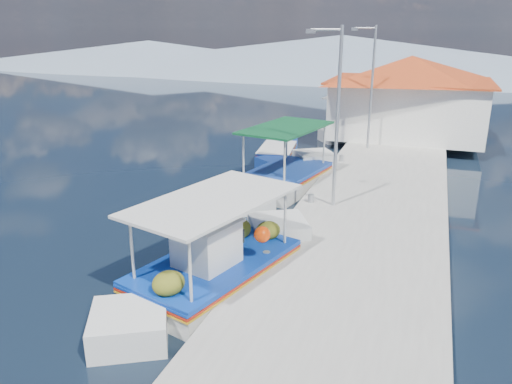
% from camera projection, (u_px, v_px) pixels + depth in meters
% --- Properties ---
extents(ground, '(160.00, 160.00, 0.00)m').
position_uv_depth(ground, '(190.00, 222.00, 17.32)').
color(ground, black).
rests_on(ground, ground).
extents(quay, '(5.00, 44.00, 0.50)m').
position_uv_depth(quay, '(382.00, 183.00, 20.74)').
color(quay, '#A8A69D').
rests_on(quay, ground).
extents(bollards, '(0.20, 17.20, 0.30)m').
position_uv_depth(bollards, '(329.00, 174.00, 20.60)').
color(bollards, '#A5A8AD').
rests_on(bollards, quay).
extents(main_caique, '(3.82, 7.85, 2.69)m').
position_uv_depth(main_caique, '(216.00, 267.00, 12.98)').
color(main_caique, silver).
rests_on(main_caique, ground).
extents(caique_green_canopy, '(3.38, 7.63, 2.92)m').
position_uv_depth(caique_green_canopy, '(285.00, 178.00, 20.71)').
color(caique_green_canopy, silver).
rests_on(caique_green_canopy, ground).
extents(caique_blue_hull, '(2.13, 5.44, 0.98)m').
position_uv_depth(caique_blue_hull, '(278.00, 154.00, 25.33)').
color(caique_blue_hull, '#193D98').
rests_on(caique_blue_hull, ground).
extents(caique_far, '(2.87, 7.48, 2.64)m').
position_uv_depth(caique_far, '(349.00, 125.00, 31.40)').
color(caique_far, silver).
rests_on(caique_far, ground).
extents(harbor_building, '(10.49, 10.49, 4.40)m').
position_uv_depth(harbor_building, '(409.00, 95.00, 27.88)').
color(harbor_building, white).
rests_on(harbor_building, quay).
extents(lamp_post_near, '(1.21, 0.14, 6.00)m').
position_uv_depth(lamp_post_near, '(335.00, 109.00, 16.46)').
color(lamp_post_near, '#A5A8AD').
rests_on(lamp_post_near, quay).
extents(lamp_post_far, '(1.21, 0.14, 6.00)m').
position_uv_depth(lamp_post_far, '(370.00, 81.00, 24.50)').
color(lamp_post_far, '#A5A8AD').
rests_on(lamp_post_far, quay).
extents(mountain_ridge, '(171.40, 96.00, 5.50)m').
position_uv_depth(mountain_ridge, '(430.00, 61.00, 64.65)').
color(mountain_ridge, slate).
rests_on(mountain_ridge, ground).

